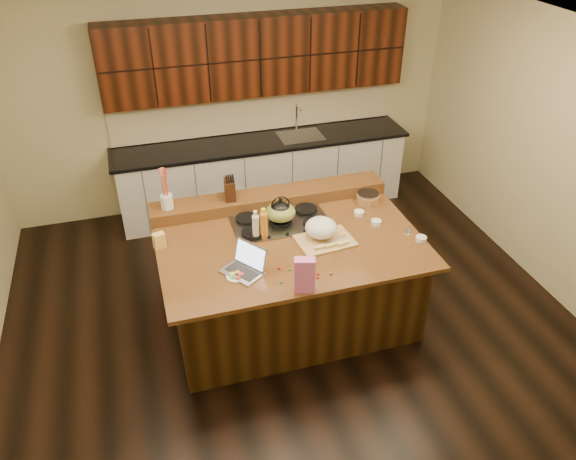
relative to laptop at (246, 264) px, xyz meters
name	(u,v)px	position (x,y,z in m)	size (l,w,h in m)	color
room	(290,200)	(0.48, 0.33, 0.37)	(5.52, 5.02, 2.72)	black
island	(289,279)	(0.48, 0.33, -0.52)	(2.40, 1.60, 0.92)	black
back_ledge	(270,198)	(0.48, 1.03, 0.00)	(2.40, 0.30, 0.12)	black
cooktop	(281,222)	(0.48, 0.63, -0.05)	(0.92, 0.52, 0.05)	gray
back_counter	(261,136)	(0.78, 2.56, 0.00)	(3.70, 0.66, 2.40)	silver
kettle	(280,211)	(0.48, 0.63, 0.08)	(0.21, 0.21, 0.19)	black
green_bowl	(280,212)	(0.48, 0.63, 0.06)	(0.29, 0.29, 0.16)	olive
laptop	(246,264)	(0.00, 0.00, 0.00)	(0.41, 0.42, 0.23)	#B7B7BC
oil_bottle	(264,226)	(0.27, 0.42, 0.07)	(0.07, 0.07, 0.27)	orange
vinegar_bottle	(256,228)	(0.19, 0.43, 0.06)	(0.06, 0.06, 0.25)	silver
wooden_tray	(322,231)	(0.77, 0.26, 0.03)	(0.54, 0.43, 0.20)	tan
ramekin_a	(421,239)	(1.63, -0.03, -0.04)	(0.10, 0.10, 0.04)	white
ramekin_b	(359,213)	(1.26, 0.55, -0.04)	(0.10, 0.10, 0.04)	white
ramekin_c	(376,222)	(1.35, 0.35, -0.04)	(0.10, 0.10, 0.04)	white
strainer_bowl	(368,198)	(1.45, 0.76, -0.02)	(0.24, 0.24, 0.09)	#996B3F
kitchen_timer	(409,228)	(1.59, 0.15, -0.03)	(0.08, 0.08, 0.07)	silver
pink_bag	(305,275)	(0.39, -0.39, 0.09)	(0.17, 0.09, 0.31)	pink
candy_plate	(237,276)	(-0.10, -0.06, -0.06)	(0.18, 0.18, 0.01)	white
package_box	(159,241)	(-0.67, 0.55, 0.01)	(0.10, 0.07, 0.15)	#EBB752
utensil_crock	(167,201)	(-0.53, 1.03, 0.13)	(0.12, 0.12, 0.14)	white
knife_block	(230,190)	(0.08, 1.03, 0.16)	(0.10, 0.17, 0.20)	black
gumdrop_0	(300,272)	(0.43, -0.17, -0.05)	(0.02, 0.02, 0.02)	red
gumdrop_1	(290,270)	(0.35, -0.11, -0.05)	(0.02, 0.02, 0.02)	#198C26
gumdrop_2	(331,274)	(0.67, -0.27, -0.05)	(0.02, 0.02, 0.02)	red
gumdrop_3	(332,273)	(0.68, -0.26, -0.05)	(0.02, 0.02, 0.02)	#198C26
gumdrop_4	(279,268)	(0.27, -0.07, -0.05)	(0.02, 0.02, 0.02)	red
gumdrop_5	(311,275)	(0.50, -0.24, -0.05)	(0.02, 0.02, 0.02)	#198C26
gumdrop_6	(318,274)	(0.56, -0.24, -0.05)	(0.02, 0.02, 0.02)	red
gumdrop_7	(298,281)	(0.37, -0.28, -0.05)	(0.02, 0.02, 0.02)	#198C26
gumdrop_8	(318,278)	(0.54, -0.28, -0.05)	(0.02, 0.02, 0.02)	red
gumdrop_9	(281,282)	(0.23, -0.26, -0.05)	(0.02, 0.02, 0.02)	#198C26
gumdrop_10	(313,265)	(0.56, -0.10, -0.05)	(0.02, 0.02, 0.02)	red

